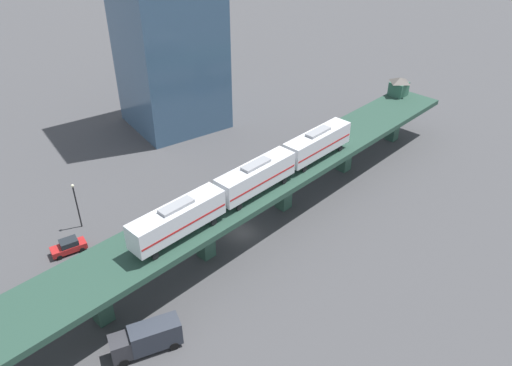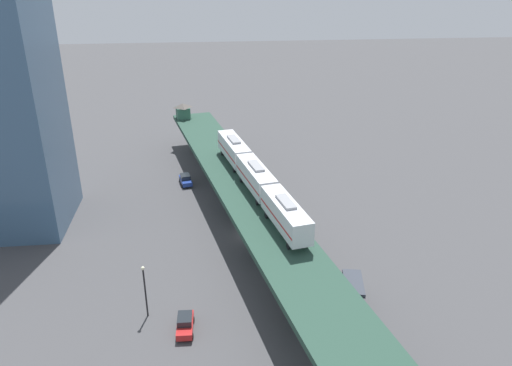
{
  "view_description": "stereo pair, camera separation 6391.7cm",
  "coord_description": "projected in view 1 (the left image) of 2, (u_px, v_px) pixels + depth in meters",
  "views": [
    {
      "loc": [
        -45.45,
        29.04,
        42.49
      ],
      "look_at": [
        -1.12,
        -1.53,
        8.13
      ],
      "focal_mm": 35.0,
      "sensor_mm": 36.0,
      "label": 1
    },
    {
      "loc": [
        6.16,
        66.57,
        38.84
      ],
      "look_at": [
        -1.12,
        -1.53,
        8.13
      ],
      "focal_mm": 35.0,
      "sensor_mm": 36.0,
      "label": 2
    }
  ],
  "objects": [
    {
      "name": "ground_plane",
      "position": [
        242.0,
        233.0,
        68.29
      ],
      "size": [
        400.0,
        400.0,
        0.0
      ],
      "primitive_type": "plane",
      "color": "#424244"
    },
    {
      "name": "elevated_viaduct",
      "position": [
        242.0,
        198.0,
        65.31
      ],
      "size": [
        26.44,
        91.84,
        6.63
      ],
      "color": "#244135",
      "rests_on": "ground"
    },
    {
      "name": "subway_train",
      "position": [
        256.0,
        176.0,
        63.31
      ],
      "size": [
        10.11,
        37.02,
        4.45
      ],
      "color": "silver",
      "rests_on": "elevated_viaduct"
    },
    {
      "name": "signal_hut",
      "position": [
        399.0,
        86.0,
        91.2
      ],
      "size": [
        3.79,
        3.79,
        3.4
      ],
      "color": "#33604C",
      "rests_on": "elevated_viaduct"
    },
    {
      "name": "street_car_blue",
      "position": [
        310.0,
        155.0,
        84.7
      ],
      "size": [
        2.64,
        4.67,
        1.89
      ],
      "color": "#233D93",
      "rests_on": "ground"
    },
    {
      "name": "street_car_red",
      "position": [
        69.0,
        246.0,
        64.42
      ],
      "size": [
        2.07,
        4.46,
        1.89
      ],
      "color": "#AD1E1E",
      "rests_on": "ground"
    },
    {
      "name": "delivery_truck",
      "position": [
        147.0,
        338.0,
        50.89
      ],
      "size": [
        3.54,
        7.49,
        3.2
      ],
      "color": "#333338",
      "rests_on": "ground"
    },
    {
      "name": "street_lamp",
      "position": [
        76.0,
        202.0,
        67.31
      ],
      "size": [
        0.44,
        0.44,
        6.94
      ],
      "color": "black",
      "rests_on": "ground"
    },
    {
      "name": "office_tower",
      "position": [
        168.0,
        30.0,
        87.96
      ],
      "size": [
        16.0,
        16.0,
        36.0
      ],
      "color": "#3D5B7A",
      "rests_on": "ground"
    }
  ]
}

